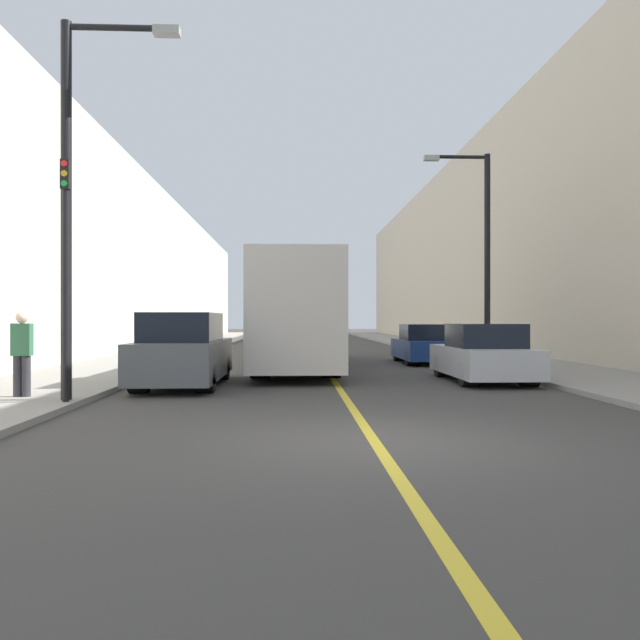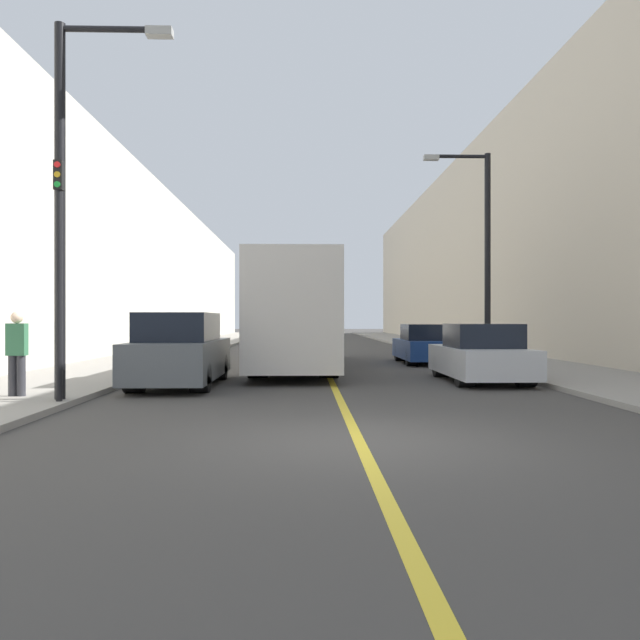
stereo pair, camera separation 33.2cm
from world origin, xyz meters
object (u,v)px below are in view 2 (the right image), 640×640
at_px(bus, 295,314).
at_px(pedestrian, 17,352).
at_px(street_lamp_right, 482,245).
at_px(parked_suv_left, 180,352).
at_px(street_lamp_left, 70,186).
at_px(car_right_mid, 425,346).
at_px(car_right_near, 481,356).
at_px(traffic_light, 59,271).

distance_m(bus, pedestrian, 10.44).
bearing_deg(pedestrian, street_lamp_right, 34.65).
bearing_deg(parked_suv_left, street_lamp_left, -112.47).
distance_m(car_right_mid, pedestrian, 14.69).
distance_m(bus, car_right_near, 7.25).
relative_size(car_right_near, pedestrian, 2.53).
distance_m(parked_suv_left, street_lamp_right, 10.80).
distance_m(street_lamp_left, pedestrian, 3.45).
bearing_deg(car_right_near, traffic_light, -153.80).
bearing_deg(street_lamp_right, pedestrian, -145.35).
height_order(parked_suv_left, car_right_mid, parked_suv_left).
bearing_deg(street_lamp_right, car_right_mid, 118.69).
bearing_deg(pedestrian, car_right_mid, 46.08).
bearing_deg(car_right_mid, street_lamp_left, -128.96).
distance_m(street_lamp_right, pedestrian, 14.43).
distance_m(car_right_near, street_lamp_left, 10.60).
xyz_separation_m(parked_suv_left, street_lamp_right, (8.95, 5.08, 3.27)).
distance_m(car_right_near, pedestrian, 10.96).
bearing_deg(car_right_mid, parked_suv_left, -134.59).
height_order(bus, street_lamp_left, street_lamp_left).
height_order(bus, traffic_light, traffic_light).
height_order(bus, car_right_near, bus).
distance_m(bus, street_lamp_right, 6.66).
relative_size(parked_suv_left, street_lamp_right, 0.70).
bearing_deg(parked_suv_left, pedestrian, -132.09).
bearing_deg(bus, traffic_light, -113.64).
height_order(parked_suv_left, street_lamp_right, street_lamp_right).
bearing_deg(parked_suv_left, car_right_near, 5.79).
xyz_separation_m(parked_suv_left, car_right_mid, (7.54, 7.65, -0.18)).
height_order(car_right_near, pedestrian, pedestrian).
relative_size(parked_suv_left, street_lamp_left, 0.69).
bearing_deg(car_right_mid, pedestrian, -133.92).
relative_size(street_lamp_right, pedestrian, 4.20).
relative_size(car_right_mid, traffic_light, 0.95).
bearing_deg(street_lamp_left, traffic_light, -105.62).
bearing_deg(street_lamp_left, car_right_near, 24.84).
bearing_deg(bus, car_right_mid, 19.26).
distance_m(street_lamp_right, traffic_light, 13.76).
xyz_separation_m(bus, street_lamp_left, (-4.17, -9.41, 2.33)).
relative_size(parked_suv_left, pedestrian, 2.93).
bearing_deg(bus, car_right_near, -46.57).
height_order(car_right_mid, pedestrian, pedestrian).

